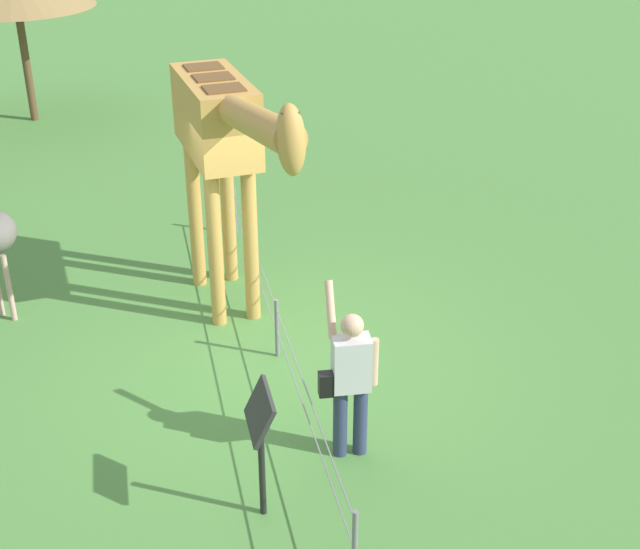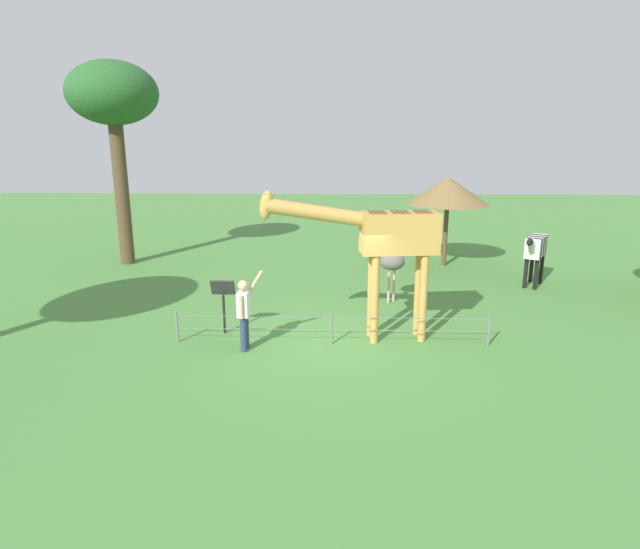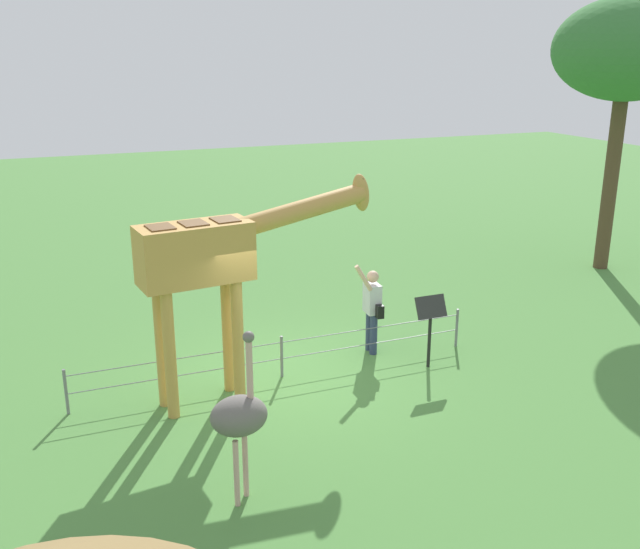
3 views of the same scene
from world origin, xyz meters
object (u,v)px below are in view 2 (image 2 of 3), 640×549
giraffe (384,240)px  tree_east (113,99)px  visitor (244,310)px  ostrich (392,261)px  zebra (535,249)px  shade_hut_near (448,191)px  info_sign (223,295)px

giraffe → tree_east: 11.70m
visitor → ostrich: 4.98m
giraffe → zebra: bearing=-137.8°
giraffe → tree_east: (8.64, -7.13, 3.37)m
shade_hut_near → info_sign: shade_hut_near is taller
giraffe → visitor: (3.03, 0.74, -1.43)m
ostrich → info_sign: ostrich is taller
info_sign → ostrich: bearing=-148.5°
ostrich → info_sign: 4.90m
zebra → shade_hut_near: shade_hut_near is taller
visitor → info_sign: 1.17m
giraffe → shade_hut_near: size_ratio=1.27×
giraffe → info_sign: bearing=-3.5°
visitor → shade_hut_near: bearing=-126.3°
tree_east → info_sign: (-4.95, 6.91, -4.75)m
visitor → shade_hut_near: (-5.82, -7.92, 1.75)m
zebra → info_sign: size_ratio=1.29×
visitor → zebra: (-8.05, -5.29, 0.26)m
giraffe → ostrich: (-0.49, -2.78, -1.16)m
tree_east → zebra: bearing=169.3°
tree_east → ostrich: bearing=154.5°
shade_hut_near → visitor: bearing=53.7°
tree_east → giraffe: bearing=140.5°
zebra → ostrich: 4.86m
zebra → tree_east: bearing=-10.7°
visitor → shade_hut_near: shade_hut_near is taller
visitor → info_sign: bearing=-55.8°
zebra → shade_hut_near: 3.75m
giraffe → shade_hut_near: bearing=-111.3°
visitor → tree_east: size_ratio=0.25×
info_sign → shade_hut_near: bearing=-133.0°
visitor → shade_hut_near: size_ratio=0.57×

